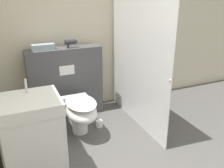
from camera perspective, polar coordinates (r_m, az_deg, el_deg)
The scene contains 8 objects.
wall_back at distance 4.02m, azimuth -6.69°, elevation 11.74°, with size 8.00×0.06×2.50m.
partition_panel at distance 3.89m, azimuth -10.49°, elevation 0.33°, with size 1.11×0.26×1.08m.
shower_glass at distance 3.51m, azimuth 5.72°, elevation 5.48°, with size 0.04×1.64×1.91m.
toilet at distance 3.39m, azimuth -7.20°, elevation -6.35°, with size 0.40×0.67×0.51m.
sink_vanity at distance 2.58m, azimuth -17.28°, elevation -12.99°, with size 0.54×0.51×1.11m.
hair_drier at distance 3.72m, azimuth -9.38°, elevation 9.45°, with size 0.20×0.07×0.12m.
folded_towel at distance 3.67m, azimuth -15.44°, elevation 8.16°, with size 0.31×0.13×0.08m.
spare_toilet_roll at distance 3.68m, azimuth -2.95°, elevation -9.02°, with size 0.10×0.10×0.10m.
Camera 1 is at (-1.15, -1.43, 1.89)m, focal length 40.00 mm.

